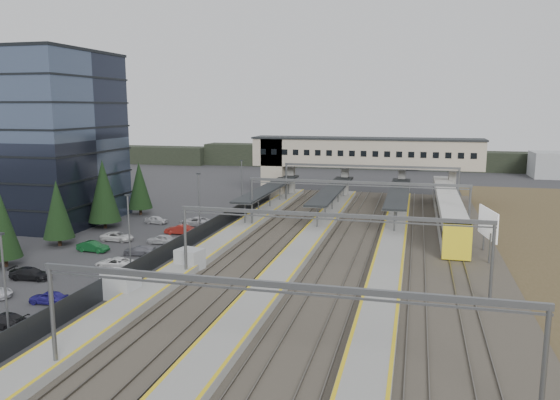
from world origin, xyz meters
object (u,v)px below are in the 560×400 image
(footbridge, at_px, (349,156))
(billboard, at_px, (488,225))
(office_building, at_px, (22,138))
(train, at_px, (447,208))
(relay_cabin_far, at_px, (190,260))
(relay_cabin_near, at_px, (121,285))

(footbridge, xyz_separation_m, billboard, (19.62, -35.23, -4.17))
(office_building, bearing_deg, billboard, -4.72)
(train, relative_size, billboard, 6.70)
(train, xyz_separation_m, billboard, (3.32, -18.27, 1.57))
(relay_cabin_far, relative_size, billboard, 0.46)
(relay_cabin_near, xyz_separation_m, billboard, (32.51, 21.42, 2.57))
(billboard, bearing_deg, train, 100.31)
(train, bearing_deg, office_building, -167.74)
(relay_cabin_near, bearing_deg, relay_cabin_far, 73.67)
(relay_cabin_near, distance_m, relay_cabin_far, 9.27)
(relay_cabin_near, distance_m, footbridge, 58.49)
(office_building, xyz_separation_m, relay_cabin_far, (33.42, -17.76, -11.04))
(footbridge, bearing_deg, relay_cabin_far, -102.15)
(billboard, bearing_deg, relay_cabin_far, -157.26)
(billboard, bearing_deg, footbridge, 119.12)
(relay_cabin_far, bearing_deg, footbridge, 77.85)
(office_building, bearing_deg, relay_cabin_far, -27.98)
(office_building, distance_m, footbridge, 53.18)
(relay_cabin_near, xyz_separation_m, footbridge, (12.89, 56.65, 6.74))
(relay_cabin_far, bearing_deg, office_building, 152.02)
(relay_cabin_near, relative_size, relay_cabin_far, 1.07)
(train, bearing_deg, footbridge, 133.86)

